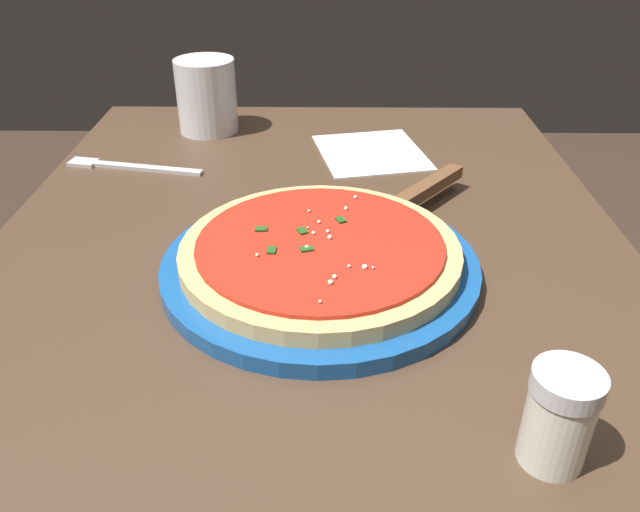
# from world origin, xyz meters

# --- Properties ---
(restaurant_table) EXTENTS (1.03, 0.68, 0.78)m
(restaurant_table) POSITION_xyz_m (0.00, 0.00, 0.61)
(restaurant_table) COLOR black
(restaurant_table) RESTS_ON ground_plane
(serving_plate) EXTENTS (0.31, 0.31, 0.02)m
(serving_plate) POSITION_xyz_m (-0.01, 0.01, 0.79)
(serving_plate) COLOR #195199
(serving_plate) RESTS_ON restaurant_table
(pizza) EXTENTS (0.27, 0.27, 0.02)m
(pizza) POSITION_xyz_m (-0.01, 0.01, 0.80)
(pizza) COLOR #DBB26B
(pizza) RESTS_ON serving_plate
(pizza_server) EXTENTS (0.20, 0.17, 0.01)m
(pizza_server) POSITION_xyz_m (-0.12, 0.11, 0.80)
(pizza_server) COLOR silver
(pizza_server) RESTS_ON serving_plate
(cup_tall_drink) EXTENTS (0.09, 0.09, 0.11)m
(cup_tall_drink) POSITION_xyz_m (-0.40, -0.16, 0.83)
(cup_tall_drink) COLOR silver
(cup_tall_drink) RESTS_ON restaurant_table
(napkin_folded_right) EXTENTS (0.18, 0.17, 0.00)m
(napkin_folded_right) POSITION_xyz_m (-0.32, 0.08, 0.78)
(napkin_folded_right) COLOR white
(napkin_folded_right) RESTS_ON restaurant_table
(fork) EXTENTS (0.05, 0.19, 0.00)m
(fork) POSITION_xyz_m (-0.26, -0.25, 0.78)
(fork) COLOR silver
(fork) RESTS_ON restaurant_table
(parmesan_shaker) EXTENTS (0.05, 0.05, 0.07)m
(parmesan_shaker) POSITION_xyz_m (0.22, 0.17, 0.81)
(parmesan_shaker) COLOR silver
(parmesan_shaker) RESTS_ON restaurant_table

